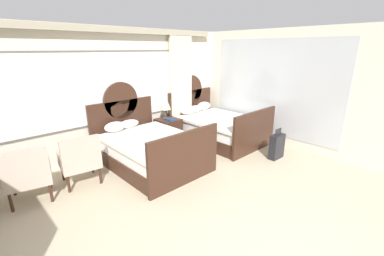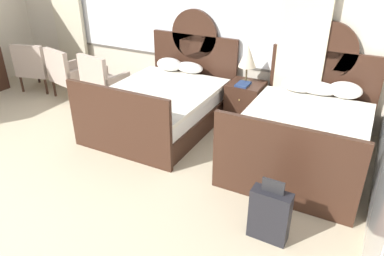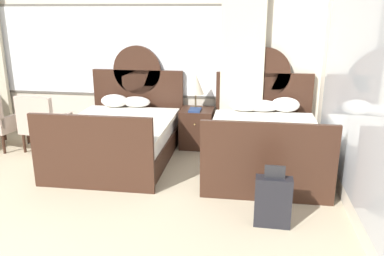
% 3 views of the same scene
% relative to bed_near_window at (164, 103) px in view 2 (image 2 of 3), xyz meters
% --- Properties ---
extents(wall_back_window, '(6.91, 0.22, 2.70)m').
position_rel_bed_near_window_xyz_m(wall_back_window, '(-0.48, 1.08, 1.06)').
color(wall_back_window, beige).
rests_on(wall_back_window, ground_plane).
extents(bed_near_window, '(1.54, 2.15, 1.58)m').
position_rel_bed_near_window_xyz_m(bed_near_window, '(0.00, 0.00, 0.00)').
color(bed_near_window, '#382116').
rests_on(bed_near_window, ground_plane).
extents(bed_near_mirror, '(1.54, 2.15, 1.58)m').
position_rel_bed_near_window_xyz_m(bed_near_mirror, '(2.09, 0.02, 0.01)').
color(bed_near_mirror, '#382116').
rests_on(bed_near_mirror, ground_plane).
extents(nightstand_between_beds, '(0.51, 0.54, 0.62)m').
position_rel_bed_near_window_xyz_m(nightstand_between_beds, '(1.05, 0.69, -0.03)').
color(nightstand_between_beds, '#382116').
rests_on(nightstand_between_beds, ground_plane).
extents(table_lamp_on_nightstand, '(0.27, 0.27, 0.57)m').
position_rel_bed_near_window_xyz_m(table_lamp_on_nightstand, '(1.02, 0.74, 0.67)').
color(table_lamp_on_nightstand, brown).
rests_on(table_lamp_on_nightstand, nightstand_between_beds).
extents(book_on_nightstand, '(0.18, 0.26, 0.03)m').
position_rel_bed_near_window_xyz_m(book_on_nightstand, '(1.03, 0.58, 0.29)').
color(book_on_nightstand, navy).
rests_on(book_on_nightstand, nightstand_between_beds).
extents(armchair_by_window_left, '(0.69, 0.69, 0.90)m').
position_rel_bed_near_window_xyz_m(armchair_by_window_left, '(-1.29, 0.15, 0.12)').
color(armchair_by_window_left, '#B29E8E').
rests_on(armchair_by_window_left, ground_plane).
extents(armchair_by_window_centre, '(0.73, 0.73, 0.90)m').
position_rel_bed_near_window_xyz_m(armchair_by_window_centre, '(-2.07, 0.15, 0.12)').
color(armchair_by_window_centre, '#B29E8E').
rests_on(armchair_by_window_centre, ground_plane).
extents(armchair_by_window_right, '(0.74, 0.74, 0.90)m').
position_rel_bed_near_window_xyz_m(armchair_by_window_right, '(-2.85, 0.15, 0.12)').
color(armchair_by_window_right, '#B29E8E').
rests_on(armchair_by_window_right, ground_plane).
extents(suitcase_on_floor, '(0.38, 0.17, 0.66)m').
position_rel_bed_near_window_xyz_m(suitcase_on_floor, '(2.14, -1.63, -0.07)').
color(suitcase_on_floor, black).
rests_on(suitcase_on_floor, ground_plane).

